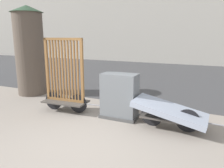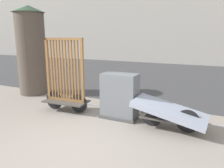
% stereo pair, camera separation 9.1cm
% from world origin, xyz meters
% --- Properties ---
extents(ground_plane, '(60.00, 60.00, 0.00)m').
position_xyz_m(ground_plane, '(0.00, 0.00, 0.00)').
color(ground_plane, gray).
extents(road_strip, '(56.00, 10.75, 0.01)m').
position_xyz_m(road_strip, '(0.00, 8.42, 0.00)').
color(road_strip, '#424244').
rests_on(road_strip, ground_plane).
extents(bike_cart_with_bedframe, '(2.00, 0.69, 2.06)m').
position_xyz_m(bike_cart_with_bedframe, '(-1.45, 1.60, 0.76)').
color(bike_cart_with_bedframe, '#4C4742').
rests_on(bike_cart_with_bedframe, ground_plane).
extents(bike_cart_with_mattress, '(2.17, 0.90, 0.67)m').
position_xyz_m(bike_cart_with_mattress, '(1.46, 1.60, 0.41)').
color(bike_cart_with_mattress, '#4C4742').
rests_on(bike_cart_with_mattress, ground_plane).
extents(utility_cabinet, '(0.97, 0.55, 1.17)m').
position_xyz_m(utility_cabinet, '(0.14, 1.77, 0.55)').
color(utility_cabinet, '#4C4C4C').
rests_on(utility_cabinet, ground_plane).
extents(advertising_column, '(1.14, 1.14, 3.15)m').
position_xyz_m(advertising_column, '(-3.76, 2.69, 1.60)').
color(advertising_column, brown).
rests_on(advertising_column, ground_plane).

